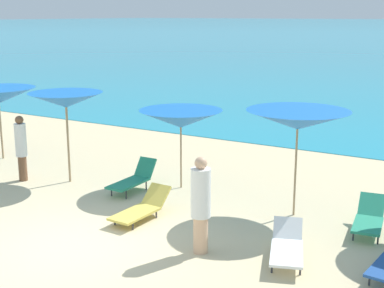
% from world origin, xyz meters
% --- Properties ---
extents(ground_plane, '(50.00, 100.00, 0.30)m').
position_xyz_m(ground_plane, '(0.00, 10.00, -0.15)').
color(ground_plane, beige).
extents(umbrella_3, '(2.07, 2.07, 2.39)m').
position_xyz_m(umbrella_3, '(-2.94, 3.11, 2.19)').
color(umbrella_3, '#9E7F59').
rests_on(umbrella_3, ground_plane).
extents(umbrella_4, '(2.30, 2.30, 2.03)m').
position_xyz_m(umbrella_4, '(-0.12, 4.19, 1.80)').
color(umbrella_4, '#9E7F59').
rests_on(umbrella_4, ground_plane).
extents(umbrella_5, '(2.23, 2.23, 2.37)m').
position_xyz_m(umbrella_5, '(3.09, 3.79, 2.16)').
color(umbrella_5, '#9E7F59').
rests_on(umbrella_5, ground_plane).
extents(lounge_chair_2, '(0.74, 1.56, 0.62)m').
position_xyz_m(lounge_chair_2, '(4.76, 3.63, 0.31)').
color(lounge_chair_2, '#268C66').
rests_on(lounge_chair_2, ground_plane).
extents(lounge_chair_3, '(0.63, 1.62, 0.59)m').
position_xyz_m(lounge_chair_3, '(0.31, 1.88, 0.25)').
color(lounge_chair_3, '#D8BF4C').
rests_on(lounge_chair_3, ground_plane).
extents(lounge_chair_5, '(0.53, 1.53, 0.72)m').
position_xyz_m(lounge_chair_5, '(-1.00, 3.34, 0.32)').
color(lounge_chair_5, '#268C66').
rests_on(lounge_chair_5, ground_plane).
extents(lounge_chair_11, '(1.03, 1.60, 0.58)m').
position_xyz_m(lounge_chair_11, '(3.79, 1.54, 0.27)').
color(lounge_chair_11, white).
rests_on(lounge_chair_11, ground_plane).
extents(beachgoer_0, '(0.30, 0.30, 1.77)m').
position_xyz_m(beachgoer_0, '(-4.08, 2.55, 0.95)').
color(beachgoer_0, brown).
rests_on(beachgoer_0, ground_plane).
extents(beachgoer_2, '(0.37, 0.37, 1.86)m').
position_xyz_m(beachgoer_2, '(2.28, 1.03, 0.98)').
color(beachgoer_2, '#DBAA84').
rests_on(beachgoer_2, ground_plane).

